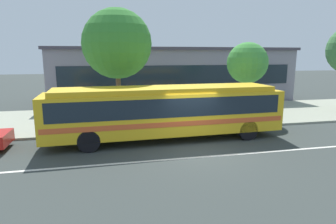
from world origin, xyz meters
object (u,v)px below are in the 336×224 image
Objects in this scene: transit_bus at (166,109)px; street_tree_mid_block at (247,63)px; pedestrian_waiting_near_sign at (173,110)px; pedestrian_standing_by_tree at (145,107)px; pedestrian_walking_along_curb at (162,108)px; street_tree_near_stop at (117,44)px.

street_tree_mid_block is (6.22, 3.60, 2.14)m from transit_bus.
transit_bus is 2.29m from pedestrian_waiting_near_sign.
pedestrian_waiting_near_sign is (0.88, 2.07, -0.45)m from transit_bus.
pedestrian_waiting_near_sign is 0.95× the size of pedestrian_standing_by_tree.
pedestrian_walking_along_curb is 4.66m from street_tree_near_stop.
pedestrian_walking_along_curb is 1.09m from pedestrian_standing_by_tree.
pedestrian_walking_along_curb is at bearing 109.23° from pedestrian_waiting_near_sign.
transit_bus is 3.23m from pedestrian_standing_by_tree.
pedestrian_waiting_near_sign is at bearing -164.01° from street_tree_mid_block.
street_tree_near_stop is at bearing 150.71° from pedestrian_waiting_near_sign.
street_tree_mid_block reaches higher than pedestrian_walking_along_curb.
street_tree_near_stop is 8.44m from street_tree_mid_block.
pedestrian_walking_along_curb is at bearing -176.72° from street_tree_mid_block.
street_tree_near_stop is (-1.53, 0.61, 3.70)m from pedestrian_standing_by_tree.
pedestrian_standing_by_tree is at bearing -176.24° from street_tree_mid_block.
pedestrian_waiting_near_sign is at bearing -29.29° from street_tree_near_stop.
pedestrian_standing_by_tree is (-1.07, -0.12, 0.13)m from pedestrian_walking_along_curb.
pedestrian_walking_along_curb is (-0.42, 1.20, -0.07)m from pedestrian_waiting_near_sign.
pedestrian_waiting_near_sign is at bearing -35.99° from pedestrian_standing_by_tree.
pedestrian_standing_by_tree is at bearing 144.01° from pedestrian_waiting_near_sign.
pedestrian_standing_by_tree is (-0.61, 3.15, -0.39)m from transit_bus.
transit_bus is at bearing -98.06° from pedestrian_walking_along_curb.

